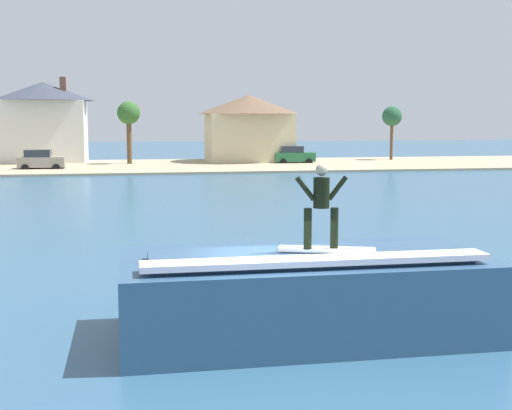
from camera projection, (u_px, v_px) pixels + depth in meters
The scene contains 11 objects.
ground_plane at pixel (272, 343), 13.99m from camera, with size 260.00×260.00×0.00m, color #2F5876.
wave_crest at pixel (303, 293), 14.48m from camera, with size 7.53×3.60×1.87m.
surfboard at pixel (327, 249), 13.89m from camera, with size 1.98×1.01×0.06m.
surfer at pixel (321, 202), 13.72m from camera, with size 1.08×0.32×1.69m.
shoreline_bank at pixel (158, 166), 65.90m from camera, with size 120.00×19.14×0.19m.
car_near_shore at pixel (41, 160), 61.15m from camera, with size 3.99×2.31×1.86m.
car_far_shore at pixel (293, 155), 69.48m from camera, with size 4.05×2.15×1.86m.
house_with_chimney at pixel (44, 118), 70.88m from camera, with size 10.21×10.21×8.75m.
house_gabled_white at pixel (249, 125), 71.61m from camera, with size 10.45×10.45×7.00m.
tree_tall_bare at pixel (392, 117), 74.09m from camera, with size 2.12×2.12×5.90m.
tree_short_bushy at pixel (129, 115), 67.27m from camera, with size 2.22×2.22×6.24m.
Camera 1 is at (-2.77, -13.26, 4.49)m, focal length 48.69 mm.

